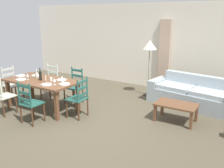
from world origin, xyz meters
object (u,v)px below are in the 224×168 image
dining_chair_head_west (12,84)px  dining_chair_near_left (2,95)px  dining_table (42,83)px  dining_chair_head_east (79,98)px  coffee_cup_secondary (36,76)px  coffee_table (176,106)px  coffee_cup_primary (51,79)px  wine_glass_near_right (54,80)px  dining_chair_near_right (30,103)px  wine_glass_far_right (62,78)px  wine_glass_near_left (27,75)px  dining_chair_far_right (75,86)px  dining_chair_far_left (50,82)px  couch (193,95)px  wine_bottle (40,76)px  standing_lamp (150,48)px  wine_glass_far_left (37,73)px

dining_chair_head_west → dining_chair_near_left: bearing=-48.2°
dining_table → dining_chair_head_east: (1.16, 0.03, -0.19)m
coffee_cup_secondary → coffee_table: (3.43, 0.90, -0.44)m
dining_chair_head_west → coffee_cup_primary: size_ratio=10.67×
dining_table → coffee_table: (3.16, 0.98, -0.31)m
coffee_table → dining_chair_near_left: bearing=-154.1°
dining_chair_head_east → wine_glass_near_right: bearing=-162.6°
dining_chair_near_right → dining_chair_head_west: 1.82m
dining_chair_head_west → dining_table: bearing=0.9°
coffee_cup_primary → wine_glass_far_right: bearing=11.7°
dining_table → coffee_cup_primary: (0.28, 0.06, 0.13)m
dining_chair_head_west → wine_glass_far_right: dining_chair_head_west is taller
dining_chair_near_right → wine_glass_near_left: size_ratio=5.96×
coffee_cup_secondary → dining_chair_far_right: bearing=44.6°
dining_chair_near_right → dining_chair_head_east: bearing=49.3°
dining_chair_far_left → couch: dining_chair_far_left is taller
wine_bottle → standing_lamp: (1.87, 2.41, 0.54)m
wine_glass_near_right → wine_glass_near_left: bearing=-179.8°
standing_lamp → dining_chair_head_east: bearing=-106.8°
dining_chair_near_right → wine_glass_near_right: bearing=77.8°
dining_chair_head_east → dining_table: bearing=-178.7°
dining_table → wine_bottle: (0.01, -0.03, 0.20)m
wine_bottle → standing_lamp: 3.10m
wine_glass_near_right → coffee_table: bearing=23.9°
dining_chair_head_east → wine_glass_near_right: size_ratio=5.96×
dining_chair_near_left → coffee_cup_secondary: dining_chair_near_left is taller
wine_bottle → wine_glass_near_left: size_ratio=1.96×
wine_glass_far_left → wine_glass_far_right: 0.89m
wine_glass_far_right → coffee_cup_primary: 0.32m
dining_chair_near_left → wine_glass_near_right: (1.09, 0.64, 0.38)m
dining_chair_far_left → wine_glass_near_left: bearing=-81.7°
dining_table → wine_glass_far_left: (-0.30, 0.13, 0.20)m
wine_glass_near_right → coffee_cup_secondary: (-0.87, 0.23, -0.07)m
dining_chair_head_east → dining_chair_far_right: bearing=135.3°
dining_chair_near_left → wine_glass_far_right: (1.08, 0.91, 0.38)m
coffee_cup_primary → standing_lamp: (1.60, 2.33, 0.62)m
dining_table → dining_chair_near_right: size_ratio=1.98×
wine_glass_far_right → coffee_cup_secondary: 0.86m
coffee_cup_primary → coffee_cup_secondary: (-0.55, 0.02, 0.00)m
wine_glass_near_left → dining_chair_head_east: bearing=6.9°
wine_glass_near_right → coffee_cup_secondary: wine_glass_near_right is taller
dining_chair_head_east → wine_glass_far_left: (-1.47, 0.10, 0.38)m
dining_table → wine_glass_far_left: size_ratio=11.80×
coffee_cup_primary → coffee_cup_secondary: size_ratio=1.00×
dining_table → dining_chair_far_left: dining_chair_far_left is taller
dining_chair_far_right → wine_glass_near_left: bearing=-129.0°
dining_table → dining_chair_head_east: dining_chair_head_east is taller
dining_chair_far_right → coffee_table: size_ratio=1.07×
wine_glass_far_left → dining_chair_near_left: bearing=-101.7°
dining_chair_far_right → dining_chair_near_left: bearing=-120.4°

